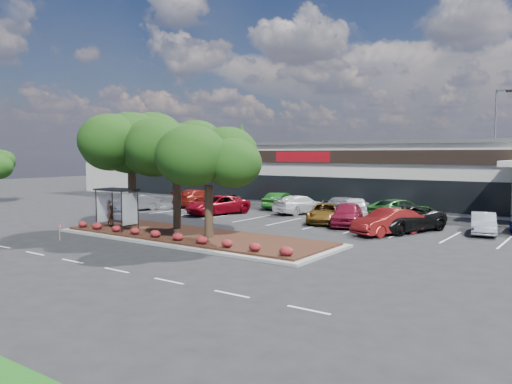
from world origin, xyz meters
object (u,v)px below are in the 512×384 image
Objects in this scene: light_pole at (495,159)px; car_1 at (223,203)px; survey_stake at (60,230)px; car_0 at (137,203)px.

car_1 is (-19.40, -12.50, -3.81)m from light_pole.
survey_stake is at bearing -122.31° from light_pole.
car_1 reaches higher than survey_stake.
survey_stake is at bearing -38.42° from car_0.
car_0 is at bearing -170.33° from car_1.
light_pole reaches higher than survey_stake.
car_0 is 7.98m from car_1.
car_1 is (-1.04, 16.52, 0.23)m from survey_stake.
light_pole is at bearing 57.69° from survey_stake.
light_pole is 23.39m from car_1.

